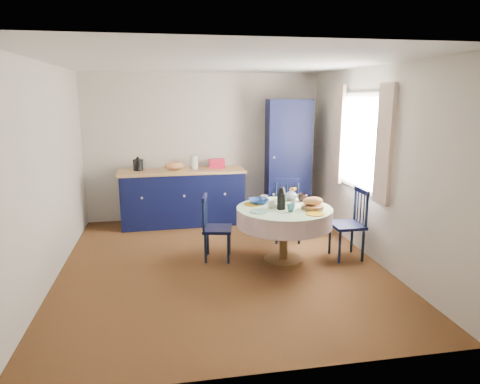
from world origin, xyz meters
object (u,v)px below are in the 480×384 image
object	(u,v)px
cobalt_bowl	(259,201)
pantry_cabinet	(288,161)
dining_table	(285,217)
mug_b	(291,208)
kitchen_counter	(183,196)
chair_right	(350,223)
mug_c	(302,198)
mug_d	(264,198)
chair_far	(287,210)
chair_left	(215,227)
mug_a	(271,205)

from	to	relation	value
cobalt_bowl	pantry_cabinet	bearing A→B (deg)	62.02
dining_table	mug_b	bearing A→B (deg)	-86.21
pantry_cabinet	kitchen_counter	bearing A→B (deg)	-176.64
pantry_cabinet	chair_right	world-z (taller)	pantry_cabinet
mug_c	chair_right	bearing A→B (deg)	-24.26
dining_table	mug_b	xyz separation A→B (m)	(0.01, -0.20, 0.17)
kitchen_counter	mug_c	bearing A→B (deg)	-49.88
kitchen_counter	mug_d	world-z (taller)	kitchen_counter
chair_far	mug_b	size ratio (longest dim) A/B	8.97
chair_left	mug_c	size ratio (longest dim) A/B	6.62
chair_left	chair_far	size ratio (longest dim) A/B	0.95
mug_a	mug_d	xyz separation A→B (m)	(-0.02, 0.33, 0.00)
chair_far	mug_c	xyz separation A→B (m)	(0.03, -0.59, 0.32)
mug_a	mug_b	xyz separation A→B (m)	(0.19, -0.22, 0.00)
mug_b	mug_d	world-z (taller)	mug_b
mug_b	cobalt_bowl	world-z (taller)	mug_b
mug_b	chair_far	bearing A→B (deg)	75.58
mug_b	kitchen_counter	bearing A→B (deg)	119.38
chair_far	mug_d	size ratio (longest dim) A/B	9.54
cobalt_bowl	mug_a	bearing A→B (deg)	-64.57
chair_right	mug_b	distance (m)	0.96
mug_d	mug_c	bearing A→B (deg)	-8.70
pantry_cabinet	chair_left	xyz separation A→B (m)	(-1.46, -1.63, -0.59)
mug_c	cobalt_bowl	world-z (taller)	mug_c
pantry_cabinet	chair_right	xyz separation A→B (m)	(0.31, -1.90, -0.55)
chair_right	kitchen_counter	bearing A→B (deg)	-132.60
mug_a	cobalt_bowl	distance (m)	0.27
kitchen_counter	chair_right	xyz separation A→B (m)	(2.10, -1.95, 0.00)
chair_left	chair_far	world-z (taller)	chair_far
dining_table	chair_far	size ratio (longest dim) A/B	1.33
dining_table	chair_far	bearing A→B (deg)	71.51
mug_b	chair_right	bearing A→B (deg)	13.49
pantry_cabinet	cobalt_bowl	xyz separation A→B (m)	(-0.88, -1.65, -0.26)
chair_far	cobalt_bowl	world-z (taller)	chair_far
chair_right	mug_a	size ratio (longest dim) A/B	8.58
cobalt_bowl	mug_d	bearing A→B (deg)	44.36
mug_d	chair_right	bearing A→B (deg)	-17.28
chair_far	mug_a	distance (m)	1.01
kitchen_counter	cobalt_bowl	size ratio (longest dim) A/B	7.76
chair_right	mug_b	size ratio (longest dim) A/B	9.23
chair_left	mug_b	world-z (taller)	chair_left
kitchen_counter	mug_a	world-z (taller)	kitchen_counter
chair_left	cobalt_bowl	distance (m)	0.67
kitchen_counter	pantry_cabinet	xyz separation A→B (m)	(1.79, -0.05, 0.56)
kitchen_counter	mug_b	distance (m)	2.50
chair_left	chair_right	distance (m)	1.79
pantry_cabinet	dining_table	distance (m)	2.04
mug_a	chair_right	bearing A→B (deg)	-0.21
kitchen_counter	chair_left	xyz separation A→B (m)	(0.33, -1.69, -0.04)
dining_table	mug_a	size ratio (longest dim) A/B	11.08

